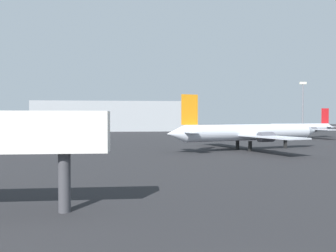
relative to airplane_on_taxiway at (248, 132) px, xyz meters
name	(u,v)px	position (x,y,z in m)	size (l,w,h in m)	color
airplane_on_taxiway	(248,132)	(0.00, 0.00, 0.00)	(30.65, 25.00, 9.28)	silver
airplane_far_left	(301,128)	(27.52, 33.55, -0.16)	(23.97, 23.14, 8.51)	silver
light_mast_right	(303,105)	(38.71, 53.47, 7.37)	(2.40, 0.50, 18.39)	slate
terminal_building	(116,116)	(-29.31, 93.38, 3.45)	(68.80, 23.48, 13.04)	#999EA3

